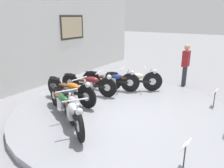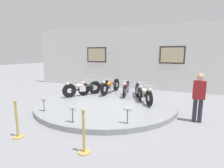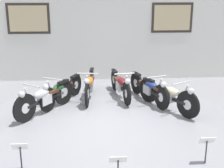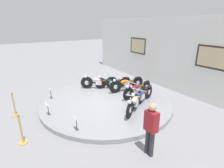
# 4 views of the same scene
# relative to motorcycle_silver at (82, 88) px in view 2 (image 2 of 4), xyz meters

# --- Properties ---
(ground_plane) EXTENTS (60.00, 60.00, 0.00)m
(ground_plane) POSITION_rel_motorcycle_silver_xyz_m (1.50, -0.44, -0.56)
(ground_plane) COLOR gray
(display_platform) EXTENTS (5.88, 5.88, 0.17)m
(display_platform) POSITION_rel_motorcycle_silver_xyz_m (1.50, -0.44, -0.48)
(display_platform) COLOR gray
(display_platform) RESTS_ON ground_plane
(back_wall) EXTENTS (14.00, 0.22, 3.87)m
(back_wall) POSITION_rel_motorcycle_silver_xyz_m (1.50, 3.56, 1.37)
(back_wall) COLOR silver
(back_wall) RESTS_ON ground_plane
(motorcycle_silver) EXTENTS (1.20, 1.68, 0.81)m
(motorcycle_silver) POSITION_rel_motorcycle_silver_xyz_m (0.00, 0.00, 0.00)
(motorcycle_silver) COLOR black
(motorcycle_silver) RESTS_ON display_platform
(motorcycle_green) EXTENTS (0.93, 1.77, 0.78)m
(motorcycle_green) POSITION_rel_motorcycle_silver_xyz_m (0.35, 0.65, -0.02)
(motorcycle_green) COLOR black
(motorcycle_green) RESTS_ON display_platform
(motorcycle_orange) EXTENTS (0.54, 2.01, 0.81)m
(motorcycle_orange) POSITION_rel_motorcycle_silver_xyz_m (1.08, 1.03, 0.00)
(motorcycle_orange) COLOR black
(motorcycle_orange) RESTS_ON display_platform
(motorcycle_maroon) EXTENTS (0.54, 1.96, 0.79)m
(motorcycle_maroon) POSITION_rel_motorcycle_silver_xyz_m (1.93, 1.03, -0.02)
(motorcycle_maroon) COLOR black
(motorcycle_maroon) RESTS_ON display_platform
(motorcycle_blue) EXTENTS (0.75, 1.89, 0.79)m
(motorcycle_blue) POSITION_rel_motorcycle_silver_xyz_m (2.65, 0.65, -0.01)
(motorcycle_blue) COLOR black
(motorcycle_blue) RESTS_ON display_platform
(motorcycle_cream) EXTENTS (1.10, 1.74, 0.80)m
(motorcycle_cream) POSITION_rel_motorcycle_silver_xyz_m (3.00, -0.00, -0.00)
(motorcycle_cream) COLOR black
(motorcycle_cream) RESTS_ON display_platform
(info_placard_front_left) EXTENTS (0.26, 0.11, 0.51)m
(info_placard_front_left) POSITION_rel_motorcycle_silver_xyz_m (-0.04, -2.51, -0.03)
(info_placard_front_left) COLOR #333338
(info_placard_front_left) RESTS_ON display_platform
(info_placard_front_centre) EXTENTS (0.26, 0.11, 0.51)m
(info_placard_front_centre) POSITION_rel_motorcycle_silver_xyz_m (1.50, -3.03, -0.03)
(info_placard_front_centre) COLOR #333338
(info_placard_front_centre) RESTS_ON display_platform
(info_placard_front_right) EXTENTS (0.26, 0.11, 0.51)m
(info_placard_front_right) POSITION_rel_motorcycle_silver_xyz_m (3.05, -2.51, -0.03)
(info_placard_front_right) COLOR #333338
(info_placard_front_right) RESTS_ON display_platform
(visitor_standing) EXTENTS (0.36, 0.22, 1.60)m
(visitor_standing) POSITION_rel_motorcycle_silver_xyz_m (5.00, -1.16, 0.34)
(visitor_standing) COLOR #2D2D38
(visitor_standing) RESTS_ON ground_plane
(stanchion_post_left_of_entry) EXTENTS (0.28, 0.28, 1.02)m
(stanchion_post_left_of_entry) POSITION_rel_motorcycle_silver_xyz_m (0.49, -4.08, -0.22)
(stanchion_post_left_of_entry) COLOR tan
(stanchion_post_left_of_entry) RESTS_ON ground_plane
(stanchion_post_right_of_entry) EXTENTS (0.28, 0.28, 1.02)m
(stanchion_post_right_of_entry) POSITION_rel_motorcycle_silver_xyz_m (2.51, -4.08, -0.22)
(stanchion_post_right_of_entry) COLOR tan
(stanchion_post_right_of_entry) RESTS_ON ground_plane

